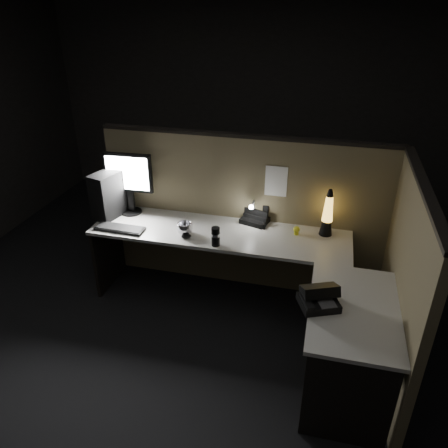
% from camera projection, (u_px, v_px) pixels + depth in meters
% --- Properties ---
extents(floor, '(6.00, 6.00, 0.00)m').
position_uv_depth(floor, '(219.00, 343.00, 3.67)').
color(floor, black).
rests_on(floor, ground).
extents(room_shell, '(6.00, 6.00, 6.00)m').
position_uv_depth(room_shell, '(218.00, 160.00, 2.91)').
color(room_shell, silver).
rests_on(room_shell, ground).
extents(partition_back, '(2.66, 0.06, 1.50)m').
position_uv_depth(partition_back, '(244.00, 215.00, 4.11)').
color(partition_back, brown).
rests_on(partition_back, ground).
extents(partition_right, '(0.06, 1.66, 1.50)m').
position_uv_depth(partition_right, '(402.00, 286.00, 3.12)').
color(partition_right, brown).
rests_on(partition_right, ground).
extents(desk, '(2.60, 1.60, 0.73)m').
position_uv_depth(desk, '(248.00, 272.00, 3.58)').
color(desk, beige).
rests_on(desk, ground).
extents(pc_tower, '(0.29, 0.44, 0.43)m').
position_uv_depth(pc_tower, '(112.00, 193.00, 4.09)').
color(pc_tower, black).
rests_on(pc_tower, desk).
extents(monitor, '(0.46, 0.20, 0.59)m').
position_uv_depth(monitor, '(128.00, 178.00, 4.05)').
color(monitor, black).
rests_on(monitor, desk).
extents(keyboard, '(0.45, 0.16, 0.02)m').
position_uv_depth(keyboard, '(120.00, 228.00, 3.90)').
color(keyboard, black).
rests_on(keyboard, desk).
extents(mouse, '(0.10, 0.09, 0.03)m').
position_uv_depth(mouse, '(186.00, 236.00, 3.77)').
color(mouse, black).
rests_on(mouse, desk).
extents(clip_lamp, '(0.04, 0.17, 0.22)m').
position_uv_depth(clip_lamp, '(252.00, 211.00, 3.94)').
color(clip_lamp, white).
rests_on(clip_lamp, desk).
extents(organizer, '(0.28, 0.26, 0.18)m').
position_uv_depth(organizer, '(255.00, 218.00, 4.02)').
color(organizer, black).
rests_on(organizer, desk).
extents(lava_lamp, '(0.11, 0.11, 0.43)m').
position_uv_depth(lava_lamp, '(327.00, 216.00, 3.75)').
color(lava_lamp, black).
rests_on(lava_lamp, desk).
extents(travel_mug, '(0.07, 0.07, 0.17)m').
position_uv_depth(travel_mug, '(216.00, 237.00, 3.62)').
color(travel_mug, black).
rests_on(travel_mug, desk).
extents(steel_mug, '(0.14, 0.14, 0.11)m').
position_uv_depth(steel_mug, '(185.00, 229.00, 3.81)').
color(steel_mug, '#BCBBC3').
rests_on(steel_mug, desk).
extents(figurine, '(0.06, 0.06, 0.06)m').
position_uv_depth(figurine, '(297.00, 229.00, 3.81)').
color(figurine, yellow).
rests_on(figurine, desk).
extents(pinned_paper, '(0.20, 0.00, 0.28)m').
position_uv_depth(pinned_paper, '(276.00, 181.00, 3.84)').
color(pinned_paper, white).
rests_on(pinned_paper, partition_back).
extents(desk_phone, '(0.31, 0.31, 0.15)m').
position_uv_depth(desk_phone, '(318.00, 298.00, 2.94)').
color(desk_phone, black).
rests_on(desk_phone, desk).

